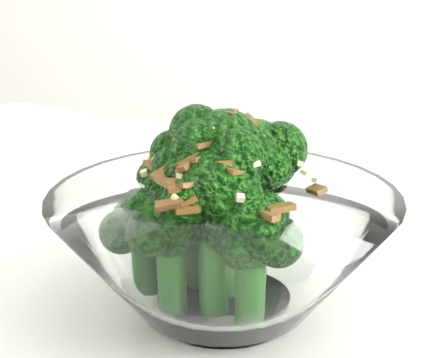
# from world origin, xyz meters

# --- Properties ---
(table) EXTENTS (1.37, 1.09, 0.75)m
(table) POSITION_xyz_m (-0.09, 0.08, 0.68)
(table) COLOR white
(table) RESTS_ON ground
(broccoli_dish) EXTENTS (0.24, 0.24, 0.15)m
(broccoli_dish) POSITION_xyz_m (-0.05, 0.04, 0.81)
(broccoli_dish) COLOR white
(broccoli_dish) RESTS_ON table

